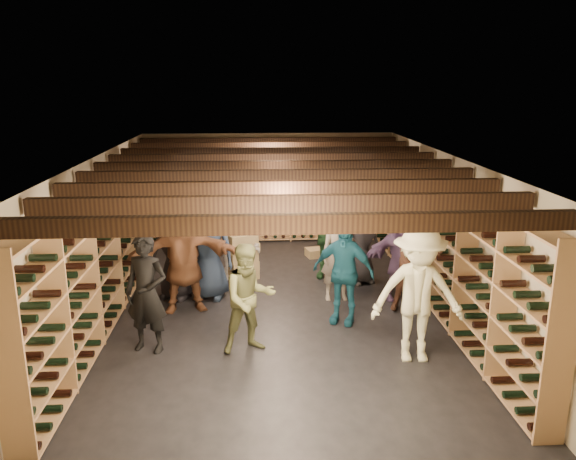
# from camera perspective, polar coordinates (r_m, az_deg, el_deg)

# --- Properties ---
(ground) EXTENTS (8.00, 8.00, 0.00)m
(ground) POSITION_cam_1_polar(r_m,az_deg,el_deg) (9.17, -1.17, -7.65)
(ground) COLOR black
(ground) RESTS_ON ground
(walls) EXTENTS (5.52, 8.02, 2.40)m
(walls) POSITION_cam_1_polar(r_m,az_deg,el_deg) (8.78, -1.22, -0.40)
(walls) COLOR #B8AC8F
(walls) RESTS_ON ground
(ceiling) EXTENTS (5.50, 8.00, 0.01)m
(ceiling) POSITION_cam_1_polar(r_m,az_deg,el_deg) (8.54, -1.26, 7.38)
(ceiling) COLOR beige
(ceiling) RESTS_ON walls
(ceiling_joists) EXTENTS (5.40, 7.12, 0.18)m
(ceiling_joists) POSITION_cam_1_polar(r_m,az_deg,el_deg) (8.56, -1.25, 6.45)
(ceiling_joists) COLOR black
(ceiling_joists) RESTS_ON ground
(wine_rack_left) EXTENTS (0.32, 7.50, 2.15)m
(wine_rack_left) POSITION_cam_1_polar(r_m,az_deg,el_deg) (9.09, -17.62, -1.40)
(wine_rack_left) COLOR tan
(wine_rack_left) RESTS_ON ground
(wine_rack_right) EXTENTS (0.32, 7.50, 2.15)m
(wine_rack_right) POSITION_cam_1_polar(r_m,az_deg,el_deg) (9.27, 14.87, -0.88)
(wine_rack_right) COLOR tan
(wine_rack_right) RESTS_ON ground
(wine_rack_back) EXTENTS (4.70, 0.30, 2.15)m
(wine_rack_back) POSITION_cam_1_polar(r_m,az_deg,el_deg) (12.54, -1.90, 3.70)
(wine_rack_back) COLOR tan
(wine_rack_back) RESTS_ON ground
(crate_stack_left) EXTENTS (0.59, 0.50, 0.85)m
(crate_stack_left) POSITION_cam_1_polar(r_m,az_deg,el_deg) (10.24, -4.55, -2.70)
(crate_stack_left) COLOR tan
(crate_stack_left) RESTS_ON ground
(crate_stack_right) EXTENTS (0.59, 0.50, 0.68)m
(crate_stack_right) POSITION_cam_1_polar(r_m,az_deg,el_deg) (10.38, 5.35, -2.96)
(crate_stack_right) COLOR tan
(crate_stack_right) RESTS_ON ground
(crate_loose) EXTENTS (0.56, 0.44, 0.17)m
(crate_loose) POSITION_cam_1_polar(r_m,az_deg,el_deg) (11.61, 3.12, -2.28)
(crate_loose) COLOR tan
(crate_loose) RESTS_ON ground
(person_0) EXTENTS (0.97, 0.83, 1.69)m
(person_0) POSITION_cam_1_polar(r_m,az_deg,el_deg) (9.41, -11.46, -1.89)
(person_0) COLOR black
(person_0) RESTS_ON ground
(person_1) EXTENTS (0.68, 0.55, 1.63)m
(person_1) POSITION_cam_1_polar(r_m,az_deg,el_deg) (7.66, -14.18, -6.26)
(person_1) COLOR black
(person_1) RESTS_ON ground
(person_2) EXTENTS (0.86, 0.75, 1.49)m
(person_2) POSITION_cam_1_polar(r_m,az_deg,el_deg) (7.47, -3.97, -6.95)
(person_2) COLOR #62653A
(person_2) RESTS_ON ground
(person_3) EXTENTS (1.22, 0.76, 1.81)m
(person_3) POSITION_cam_1_polar(r_m,az_deg,el_deg) (7.35, 13.05, -6.36)
(person_3) COLOR beige
(person_3) RESTS_ON ground
(person_4) EXTENTS (1.00, 0.74, 1.58)m
(person_4) POSITION_cam_1_polar(r_m,az_deg,el_deg) (8.34, 5.63, -4.27)
(person_4) COLOR #1A5870
(person_4) RESTS_ON ground
(person_5) EXTENTS (1.74, 0.78, 1.81)m
(person_5) POSITION_cam_1_polar(r_m,az_deg,el_deg) (8.86, -10.59, -2.52)
(person_5) COLOR brown
(person_5) RESTS_ON ground
(person_6) EXTENTS (0.92, 0.68, 1.73)m
(person_6) POSITION_cam_1_polar(r_m,az_deg,el_deg) (9.31, -8.15, -1.80)
(person_6) COLOR #24344D
(person_6) RESTS_ON ground
(person_7) EXTENTS (0.56, 0.38, 1.51)m
(person_7) POSITION_cam_1_polar(r_m,az_deg,el_deg) (9.20, 5.09, -2.62)
(person_7) COLOR gray
(person_7) RESTS_ON ground
(person_8) EXTENTS (0.82, 0.65, 1.65)m
(person_8) POSITION_cam_1_polar(r_m,az_deg,el_deg) (8.91, 13.06, -3.08)
(person_8) COLOR #412519
(person_8) RESTS_ON ground
(person_9) EXTENTS (1.12, 0.72, 1.64)m
(person_9) POSITION_cam_1_polar(r_m,az_deg,el_deg) (10.14, -5.84, -0.60)
(person_9) COLOR #B5AFA6
(person_9) RESTS_ON ground
(person_10) EXTENTS (0.98, 0.68, 1.55)m
(person_10) POSITION_cam_1_polar(r_m,az_deg,el_deg) (10.22, 4.00, -0.67)
(person_10) COLOR #224B27
(person_10) RESTS_ON ground
(person_11) EXTENTS (1.54, 0.89, 1.58)m
(person_11) POSITION_cam_1_polar(r_m,az_deg,el_deg) (9.42, 11.56, -2.21)
(person_11) COLOR slate
(person_11) RESTS_ON ground
(person_12) EXTENTS (0.89, 0.76, 1.55)m
(person_12) POSITION_cam_1_polar(r_m,az_deg,el_deg) (10.02, 7.46, -1.09)
(person_12) COLOR #323237
(person_12) RESTS_ON ground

